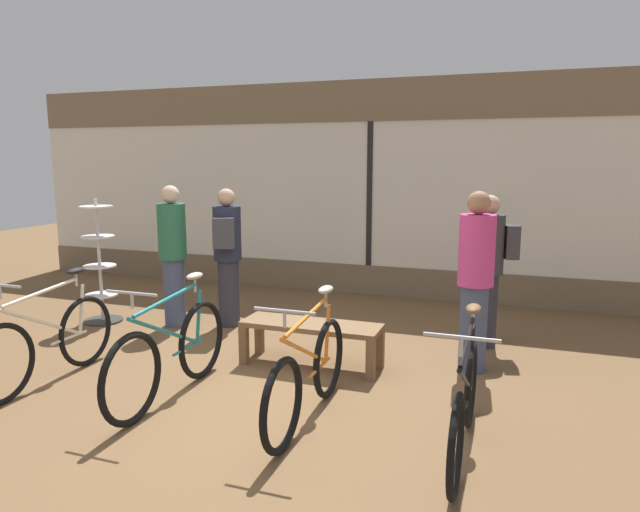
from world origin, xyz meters
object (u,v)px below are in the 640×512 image
(bicycle_far_right, at_px, (465,404))
(display_bench, at_px, (311,331))
(bicycle_right, at_px, (308,374))
(bicycle_far_left, at_px, (48,342))
(customer_mid_floor, at_px, (489,266))
(bicycle_left, at_px, (171,353))
(customer_near_rack, at_px, (475,278))
(customer_by_window, at_px, (173,253))
(customer_near_bench, at_px, (227,253))
(accessory_rack, at_px, (100,272))

(bicycle_far_right, height_order, display_bench, bicycle_far_right)
(bicycle_right, distance_m, bicycle_far_right, 1.22)
(bicycle_far_left, relative_size, bicycle_right, 1.00)
(bicycle_far_right, distance_m, customer_mid_floor, 2.56)
(bicycle_left, height_order, customer_near_rack, customer_near_rack)
(customer_by_window, bearing_deg, bicycle_left, -57.14)
(customer_near_rack, bearing_deg, bicycle_right, -126.24)
(bicycle_left, distance_m, customer_near_rack, 2.90)
(customer_by_window, xyz_separation_m, customer_mid_floor, (3.69, 0.48, -0.01))
(customer_near_bench, bearing_deg, customer_near_rack, -10.65)
(bicycle_far_right, bearing_deg, accessory_rack, 158.32)
(bicycle_left, xyz_separation_m, customer_by_window, (-1.21, 1.88, 0.52))
(customer_near_bench, bearing_deg, customer_mid_floor, 4.88)
(accessory_rack, bearing_deg, display_bench, -10.87)
(bicycle_right, distance_m, customer_by_window, 3.16)
(bicycle_left, relative_size, accessory_rack, 1.13)
(bicycle_right, relative_size, accessory_rack, 1.09)
(bicycle_far_right, height_order, customer_by_window, customer_by_window)
(bicycle_far_right, bearing_deg, customer_by_window, 151.38)
(customer_near_rack, xyz_separation_m, customer_near_bench, (-2.98, 0.56, -0.01))
(bicycle_right, bearing_deg, display_bench, 109.41)
(bicycle_left, relative_size, customer_by_window, 1.02)
(customer_mid_floor, height_order, customer_near_bench, customer_near_bench)
(customer_near_rack, bearing_deg, bicycle_far_right, -87.09)
(bicycle_far_right, bearing_deg, bicycle_far_left, 179.12)
(bicycle_right, distance_m, accessory_rack, 3.88)
(bicycle_right, xyz_separation_m, accessory_rack, (-3.47, 1.72, 0.27))
(display_bench, xyz_separation_m, customer_by_window, (-2.09, 0.75, 0.55))
(customer_by_window, bearing_deg, bicycle_far_right, -28.62)
(customer_near_rack, distance_m, customer_by_window, 3.63)
(bicycle_right, xyz_separation_m, customer_by_window, (-2.49, 1.88, 0.54))
(bicycle_right, relative_size, customer_mid_floor, 1.02)
(accessory_rack, distance_m, customer_near_rack, 4.61)
(bicycle_right, height_order, customer_by_window, customer_by_window)
(customer_near_rack, bearing_deg, bicycle_far_left, -156.16)
(customer_near_rack, bearing_deg, customer_by_window, 174.63)
(customer_by_window, bearing_deg, customer_near_rack, -5.37)
(customer_near_bench, bearing_deg, accessory_rack, -166.76)
(bicycle_far_right, height_order, customer_mid_floor, customer_mid_floor)
(bicycle_far_left, xyz_separation_m, customer_near_rack, (3.67, 1.62, 0.54))
(bicycle_left, xyz_separation_m, accessory_rack, (-2.19, 1.72, 0.25))
(bicycle_left, relative_size, display_bench, 1.27)
(customer_by_window, bearing_deg, bicycle_right, -37.12)
(bicycle_far_left, height_order, customer_near_rack, customer_near_rack)
(bicycle_far_left, relative_size, accessory_rack, 1.09)
(bicycle_right, bearing_deg, bicycle_far_left, -178.20)
(bicycle_left, xyz_separation_m, customer_mid_floor, (2.48, 2.36, 0.50))
(bicycle_far_left, relative_size, bicycle_far_right, 1.02)
(bicycle_far_left, height_order, customer_mid_floor, customer_mid_floor)
(bicycle_far_left, xyz_separation_m, customer_mid_floor, (3.75, 2.44, 0.51))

